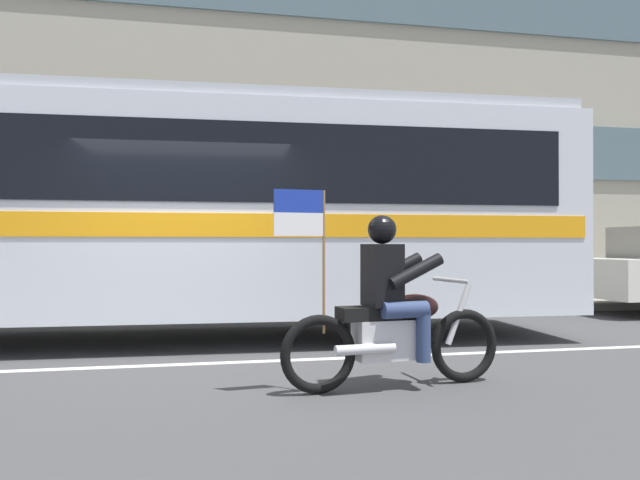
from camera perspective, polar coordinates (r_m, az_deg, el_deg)
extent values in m
plane|color=#3D3D3F|center=(7.52, -12.59, -10.38)|extent=(60.00, 60.00, 0.00)
cube|color=gray|center=(12.56, -12.26, -6.02)|extent=(28.00, 3.80, 0.15)
cube|color=silver|center=(6.93, -12.66, -11.20)|extent=(26.60, 0.14, 0.01)
cube|color=gray|center=(15.34, -12.16, 14.75)|extent=(28.00, 0.80, 10.63)
cube|color=#4C606B|center=(14.57, -12.18, 9.14)|extent=(25.76, 0.10, 1.40)
cube|color=silver|center=(8.68, -18.98, 2.43)|extent=(12.61, 3.01, 2.70)
cube|color=black|center=(8.73, -18.97, 6.04)|extent=(11.61, 3.02, 0.96)
cube|color=orange|center=(8.67, -18.98, 1.11)|extent=(12.36, 3.03, 0.28)
cube|color=#ADB1BA|center=(8.86, -18.96, 11.57)|extent=(12.36, 2.88, 0.16)
cylinder|color=black|center=(7.83, 5.84, -6.14)|extent=(1.04, 0.30, 1.04)
torus|color=black|center=(6.03, 13.25, -9.53)|extent=(0.70, 0.17, 0.69)
torus|color=black|center=(5.43, -0.15, -10.56)|extent=(0.70, 0.17, 0.69)
cube|color=silver|center=(5.66, 6.45, -9.12)|extent=(0.67, 0.35, 0.36)
ellipsoid|color=black|center=(5.73, 8.73, -6.19)|extent=(0.51, 0.33, 0.24)
cube|color=black|center=(5.54, 4.56, -6.80)|extent=(0.59, 0.32, 0.12)
cylinder|color=silver|center=(5.96, 12.75, -6.73)|extent=(0.28, 0.09, 0.58)
cylinder|color=silver|center=(5.89, 12.08, -3.68)|extent=(0.11, 0.64, 0.04)
cylinder|color=silver|center=(5.40, 4.23, -10.08)|extent=(0.56, 0.15, 0.09)
cube|color=black|center=(5.57, 5.79, -3.26)|extent=(0.32, 0.39, 0.56)
sphere|color=black|center=(5.56, 5.79, 0.96)|extent=(0.26, 0.26, 0.26)
cylinder|color=navy|center=(5.81, 6.33, -6.11)|extent=(0.43, 0.20, 0.15)
cylinder|color=navy|center=(5.92, 7.94, -8.34)|extent=(0.13, 0.13, 0.46)
cylinder|color=navy|center=(5.49, 7.91, -6.44)|extent=(0.43, 0.20, 0.15)
cylinder|color=navy|center=(5.60, 9.58, -8.79)|extent=(0.13, 0.13, 0.46)
cylinder|color=black|center=(5.85, 7.14, -2.73)|extent=(0.53, 0.17, 0.32)
cylinder|color=black|center=(5.49, 8.93, -2.88)|extent=(0.53, 0.17, 0.32)
cylinder|color=olive|center=(5.36, 0.36, -2.03)|extent=(0.02, 0.02, 1.25)
cube|color=#1933A5|center=(5.30, -2.00, 3.62)|extent=(0.44, 0.07, 0.20)
cube|color=white|center=(5.29, -2.00, 1.46)|extent=(0.44, 0.07, 0.20)
cylinder|color=#4C8C3F|center=(11.17, -13.11, -4.83)|extent=(0.22, 0.22, 0.58)
sphere|color=#4C8C3F|center=(11.15, -13.10, -2.99)|extent=(0.20, 0.20, 0.20)
cylinder|color=#4C8C3F|center=(11.03, -13.12, -4.74)|extent=(0.09, 0.10, 0.09)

